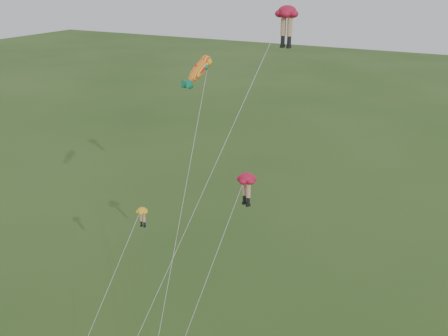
% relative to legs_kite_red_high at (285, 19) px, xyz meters
% --- Properties ---
extents(legs_kite_red_high, '(6.96, 13.08, 22.63)m').
position_rel_legs_kite_red_high_xyz_m(legs_kite_red_high, '(0.00, 0.00, 0.00)').
color(legs_kite_red_high, '#B51231').
rests_on(legs_kite_red_high, ground).
extents(legs_kite_red_mid, '(3.35, 7.63, 13.01)m').
position_rel_legs_kite_red_high_xyz_m(legs_kite_red_mid, '(0.09, -6.00, -9.48)').
color(legs_kite_red_mid, '#B51231').
rests_on(legs_kite_red_mid, ground).
extents(legs_kite_yellow, '(1.88, 7.14, 9.36)m').
position_rel_legs_kite_red_high_xyz_m(legs_kite_yellow, '(-7.46, -7.28, -13.25)').
color(legs_kite_yellow, yellow).
rests_on(legs_kite_yellow, ground).
extents(fish_kite, '(1.73, 9.92, 19.53)m').
position_rel_legs_kite_red_high_xyz_m(fish_kite, '(-5.12, -2.51, -3.42)').
color(fish_kite, yellow).
rests_on(fish_kite, ground).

